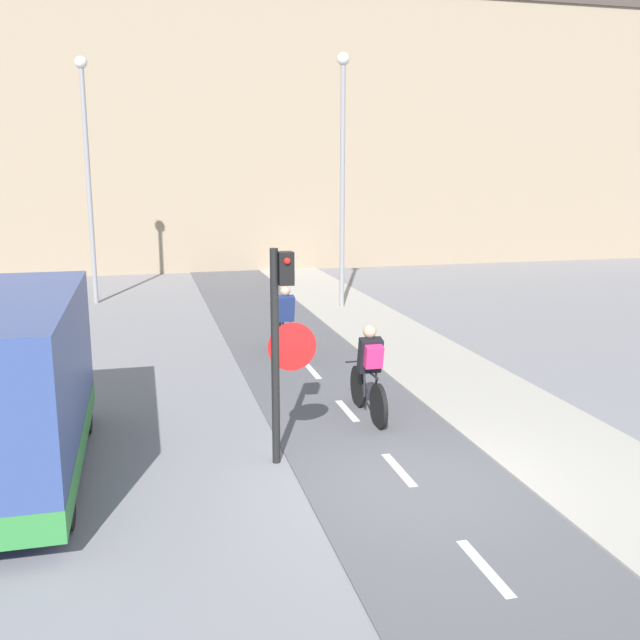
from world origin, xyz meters
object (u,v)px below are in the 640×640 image
(cyclist_far, at_px, (285,324))
(street_lamp_far, at_px, (87,157))
(traffic_light_pole, at_px, (281,332))
(street_lamp_sidewalk, at_px, (343,157))
(cyclist_near, at_px, (369,375))

(cyclist_far, bearing_deg, street_lamp_far, 120.03)
(traffic_light_pole, height_order, street_lamp_far, street_lamp_far)
(traffic_light_pole, relative_size, street_lamp_far, 0.41)
(street_lamp_sidewalk, relative_size, cyclist_near, 3.99)
(street_lamp_sidewalk, xyz_separation_m, cyclist_far, (-2.70, -5.01, -3.70))
(street_lamp_sidewalk, xyz_separation_m, cyclist_near, (-2.19, -9.42, -3.65))
(cyclist_near, height_order, cyclist_far, cyclist_near)
(traffic_light_pole, relative_size, cyclist_near, 1.65)
(cyclist_far, bearing_deg, traffic_light_pole, -101.74)
(street_lamp_far, relative_size, street_lamp_sidewalk, 1.00)
(traffic_light_pole, bearing_deg, street_lamp_far, 103.37)
(traffic_light_pole, relative_size, street_lamp_sidewalk, 0.41)
(street_lamp_far, height_order, cyclist_far, street_lamp_far)
(cyclist_near, relative_size, cyclist_far, 1.02)
(cyclist_near, xyz_separation_m, cyclist_far, (-0.50, 4.41, -0.05))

